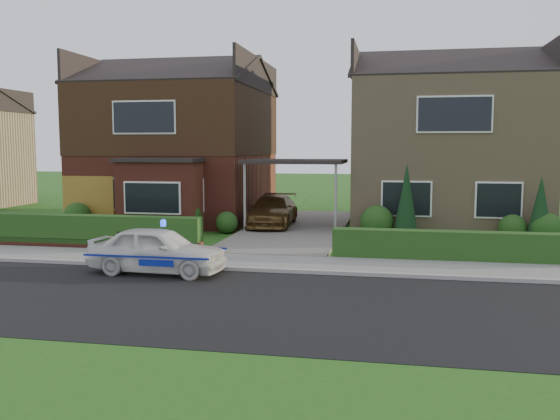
# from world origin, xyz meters

# --- Properties ---
(ground) EXTENTS (120.00, 120.00, 0.00)m
(ground) POSITION_xyz_m (0.00, 0.00, 0.00)
(ground) COLOR #164F15
(ground) RESTS_ON ground
(road) EXTENTS (60.00, 6.00, 0.02)m
(road) POSITION_xyz_m (0.00, 0.00, 0.00)
(road) COLOR black
(road) RESTS_ON ground
(kerb) EXTENTS (60.00, 0.16, 0.12)m
(kerb) POSITION_xyz_m (0.00, 3.05, 0.06)
(kerb) COLOR #9E9993
(kerb) RESTS_ON ground
(sidewalk) EXTENTS (60.00, 2.00, 0.10)m
(sidewalk) POSITION_xyz_m (0.00, 4.10, 0.05)
(sidewalk) COLOR slate
(sidewalk) RESTS_ON ground
(grass_verge) EXTENTS (60.00, 4.00, 0.01)m
(grass_verge) POSITION_xyz_m (0.00, -5.00, 0.00)
(grass_verge) COLOR #164F15
(grass_verge) RESTS_ON ground
(driveway) EXTENTS (3.80, 12.00, 0.12)m
(driveway) POSITION_xyz_m (0.00, 11.00, 0.06)
(driveway) COLOR #666059
(driveway) RESTS_ON ground
(house_left) EXTENTS (7.50, 9.53, 7.25)m
(house_left) POSITION_xyz_m (-5.78, 13.90, 3.81)
(house_left) COLOR brown
(house_left) RESTS_ON ground
(house_right) EXTENTS (7.50, 8.06, 7.25)m
(house_right) POSITION_xyz_m (5.80, 13.99, 3.66)
(house_right) COLOR #9E8661
(house_right) RESTS_ON ground
(carport_link) EXTENTS (3.80, 3.00, 2.77)m
(carport_link) POSITION_xyz_m (0.00, 10.95, 2.66)
(carport_link) COLOR black
(carport_link) RESTS_ON ground
(garage_door) EXTENTS (2.20, 0.10, 2.10)m
(garage_door) POSITION_xyz_m (-8.25, 9.96, 1.05)
(garage_door) COLOR #8D5C1E
(garage_door) RESTS_ON ground
(dwarf_wall) EXTENTS (7.70, 0.25, 0.36)m
(dwarf_wall) POSITION_xyz_m (-5.80, 5.30, 0.18)
(dwarf_wall) COLOR brown
(dwarf_wall) RESTS_ON ground
(hedge_left) EXTENTS (7.50, 0.55, 0.90)m
(hedge_left) POSITION_xyz_m (-5.80, 5.45, 0.00)
(hedge_left) COLOR #113715
(hedge_left) RESTS_ON ground
(hedge_right) EXTENTS (7.50, 0.55, 0.80)m
(hedge_right) POSITION_xyz_m (5.80, 5.35, 0.00)
(hedge_right) COLOR #113715
(hedge_right) RESTS_ON ground
(shrub_left_far) EXTENTS (1.08, 1.08, 1.08)m
(shrub_left_far) POSITION_xyz_m (-8.50, 9.50, 0.54)
(shrub_left_far) COLOR #113715
(shrub_left_far) RESTS_ON ground
(shrub_left_mid) EXTENTS (1.32, 1.32, 1.32)m
(shrub_left_mid) POSITION_xyz_m (-4.00, 9.30, 0.66)
(shrub_left_mid) COLOR #113715
(shrub_left_mid) RESTS_ON ground
(shrub_left_near) EXTENTS (0.84, 0.84, 0.84)m
(shrub_left_near) POSITION_xyz_m (-2.40, 9.60, 0.42)
(shrub_left_near) COLOR #113715
(shrub_left_near) RESTS_ON ground
(shrub_right_near) EXTENTS (1.20, 1.20, 1.20)m
(shrub_right_near) POSITION_xyz_m (3.20, 9.40, 0.60)
(shrub_right_near) COLOR #113715
(shrub_right_near) RESTS_ON ground
(shrub_right_mid) EXTENTS (0.96, 0.96, 0.96)m
(shrub_right_mid) POSITION_xyz_m (7.80, 9.50, 0.48)
(shrub_right_mid) COLOR #113715
(shrub_right_mid) RESTS_ON ground
(shrub_right_far) EXTENTS (1.08, 1.08, 1.08)m
(shrub_right_far) POSITION_xyz_m (8.80, 9.20, 0.54)
(shrub_right_far) COLOR #113715
(shrub_right_far) RESTS_ON ground
(conifer_a) EXTENTS (0.90, 0.90, 2.60)m
(conifer_a) POSITION_xyz_m (4.20, 9.20, 1.30)
(conifer_a) COLOR black
(conifer_a) RESTS_ON ground
(conifer_b) EXTENTS (0.90, 0.90, 2.20)m
(conifer_b) POSITION_xyz_m (8.60, 9.20, 1.10)
(conifer_b) COLOR black
(conifer_b) RESTS_ON ground
(police_car) EXTENTS (3.26, 3.62, 1.37)m
(police_car) POSITION_xyz_m (-2.18, 2.40, 0.61)
(police_car) COLOR silver
(police_car) RESTS_ON ground
(driveway_car) EXTENTS (1.83, 4.19, 1.20)m
(driveway_car) POSITION_xyz_m (-1.00, 11.33, 0.72)
(driveway_car) COLOR brown
(driveway_car) RESTS_ON driveway
(potted_plant_a) EXTENTS (0.45, 0.33, 0.79)m
(potted_plant_a) POSITION_xyz_m (-9.00, 7.89, 0.40)
(potted_plant_a) COLOR gray
(potted_plant_a) RESTS_ON ground
(potted_plant_b) EXTENTS (0.45, 0.40, 0.70)m
(potted_plant_b) POSITION_xyz_m (-2.66, 6.74, 0.35)
(potted_plant_b) COLOR gray
(potted_plant_b) RESTS_ON ground
(potted_plant_c) EXTENTS (0.53, 0.53, 0.69)m
(potted_plant_c) POSITION_xyz_m (-2.50, 6.00, 0.35)
(potted_plant_c) COLOR gray
(potted_plant_c) RESTS_ON ground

